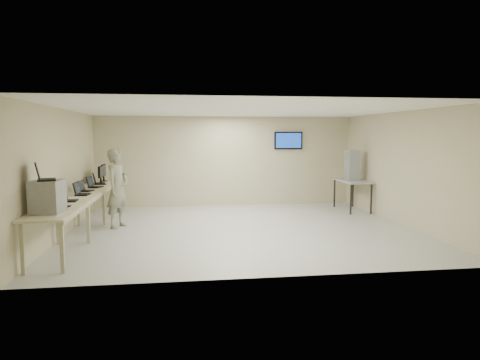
{
  "coord_description": "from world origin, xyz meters",
  "views": [
    {
      "loc": [
        -1.39,
        -9.87,
        2.22
      ],
      "look_at": [
        0.0,
        0.2,
        1.15
      ],
      "focal_mm": 32.0,
      "sensor_mm": 36.0,
      "label": 1
    }
  ],
  "objects": [
    {
      "name": "laptop_2",
      "position": [
        -3.61,
        -0.12,
        0.97
      ],
      "size": [
        0.33,
        0.39,
        0.29
      ],
      "rotation": [
        0.0,
        0.0,
        -0.08
      ],
      "color": "black",
      "rests_on": "workbench"
    },
    {
      "name": "monitor_far",
      "position": [
        -3.6,
        2.75,
        1.19
      ],
      "size": [
        0.22,
        0.49,
        0.49
      ],
      "color": "black",
      "rests_on": "workbench"
    },
    {
      "name": "laptop_5",
      "position": [
        -3.64,
        1.99,
        0.98
      ],
      "size": [
        0.43,
        0.46,
        0.31
      ],
      "rotation": [
        0.0,
        0.0,
        0.28
      ],
      "color": "black",
      "rests_on": "workbench"
    },
    {
      "name": "workbench",
      "position": [
        -3.59,
        0.0,
        0.83
      ],
      "size": [
        0.76,
        6.0,
        0.9
      ],
      "color": "beige",
      "rests_on": "ground"
    },
    {
      "name": "side_table",
      "position": [
        3.6,
        2.07,
        0.83
      ],
      "size": [
        0.7,
        1.5,
        0.9
      ],
      "color": "#969A9D",
      "rests_on": "ground"
    },
    {
      "name": "laptop_4",
      "position": [
        -3.6,
        1.24,
        0.97
      ],
      "size": [
        0.38,
        0.42,
        0.29
      ],
      "rotation": [
        0.0,
        0.0,
        -0.21
      ],
      "color": "black",
      "rests_on": "workbench"
    },
    {
      "name": "laptop_0",
      "position": [
        -3.64,
        -1.81,
        0.97
      ],
      "size": [
        0.35,
        0.39,
        0.28
      ],
      "rotation": [
        0.0,
        0.0,
        -0.17
      ],
      "color": "black",
      "rests_on": "workbench"
    },
    {
      "name": "soldier",
      "position": [
        -2.91,
        0.6,
        0.95
      ],
      "size": [
        0.7,
        0.82,
        1.9
      ],
      "primitive_type": "imported",
      "rotation": [
        0.0,
        0.0,
        1.15
      ],
      "color": "#6B765B",
      "rests_on": "ground"
    },
    {
      "name": "room",
      "position": [
        0.03,
        0.06,
        1.41
      ],
      "size": [
        8.01,
        7.01,
        2.81
      ],
      "color": "beige",
      "rests_on": "ground"
    },
    {
      "name": "laptop_on_box",
      "position": [
        -3.71,
        -2.3,
        1.53
      ],
      "size": [
        0.42,
        0.46,
        0.31
      ],
      "rotation": [
        0.0,
        0.0,
        0.28
      ],
      "color": "black",
      "rests_on": "equipment_box"
    },
    {
      "name": "equipment_box",
      "position": [
        -3.65,
        -2.3,
        1.18
      ],
      "size": [
        0.5,
        0.56,
        0.56
      ],
      "primitive_type": "cube",
      "rotation": [
        0.0,
        0.0,
        -0.07
      ],
      "color": "gray",
      "rests_on": "workbench"
    },
    {
      "name": "monitor_near",
      "position": [
        -3.6,
        2.29,
        1.18
      ],
      "size": [
        0.21,
        0.48,
        0.47
      ],
      "color": "black",
      "rests_on": "workbench"
    },
    {
      "name": "storage_bins",
      "position": [
        3.58,
        2.07,
        1.35
      ],
      "size": [
        0.34,
        0.38,
        0.89
      ],
      "color": "#A2A7AD",
      "rests_on": "side_table"
    },
    {
      "name": "laptop_3",
      "position": [
        -3.66,
        0.52,
        0.97
      ],
      "size": [
        0.34,
        0.38,
        0.26
      ],
      "rotation": [
        0.0,
        0.0,
        -0.2
      ],
      "color": "black",
      "rests_on": "workbench"
    },
    {
      "name": "laptop_1",
      "position": [
        -3.64,
        -1.02,
        0.97
      ],
      "size": [
        0.28,
        0.34,
        0.26
      ],
      "rotation": [
        0.0,
        0.0,
        0.03
      ],
      "color": "black",
      "rests_on": "workbench"
    }
  ]
}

